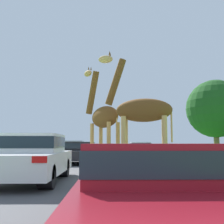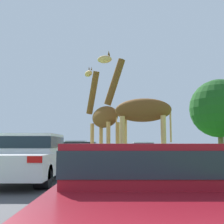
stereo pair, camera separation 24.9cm
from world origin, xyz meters
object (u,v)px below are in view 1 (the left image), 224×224
at_px(car_lead_maroon, 160,187).
at_px(tree_centre_back, 216,117).
at_px(car_queue_left, 79,152).
at_px(car_queue_right, 31,156).
at_px(car_verge_right, 140,149).
at_px(giraffe_near_road, 103,118).
at_px(car_far_ahead, 73,148).
at_px(giraffe_companion, 141,114).
at_px(tree_left_edge, 215,109).

distance_m(car_lead_maroon, tree_centre_back, 31.62).
height_order(car_lead_maroon, car_queue_left, car_queue_left).
height_order(car_lead_maroon, car_queue_right, car_queue_right).
distance_m(car_lead_maroon, car_verge_right, 19.91).
relative_size(giraffe_near_road, car_verge_right, 1.18).
height_order(giraffe_near_road, tree_centre_back, tree_centre_back).
bearing_deg(car_verge_right, car_lead_maroon, -96.16).
height_order(giraffe_near_road, car_queue_left, giraffe_near_road).
bearing_deg(car_far_ahead, giraffe_near_road, -77.68).
bearing_deg(giraffe_companion, tree_centre_back, -17.22).
bearing_deg(car_lead_maroon, car_far_ahead, 99.45).
xyz_separation_m(car_lead_maroon, car_verge_right, (2.14, 19.79, 0.05)).
distance_m(giraffe_near_road, giraffe_companion, 2.53).
height_order(giraffe_companion, tree_left_edge, tree_left_edge).
bearing_deg(giraffe_companion, car_verge_right, 3.67).
relative_size(car_lead_maroon, tree_centre_back, 0.72).
distance_m(giraffe_near_road, car_far_ahead, 12.80).
bearing_deg(giraffe_near_road, tree_centre_back, 21.71).
xyz_separation_m(tree_left_edge, tree_centre_back, (2.78, 7.08, -0.07)).
bearing_deg(tree_centre_back, giraffe_near_road, -122.88).
bearing_deg(giraffe_near_road, car_lead_maroon, -120.06).
xyz_separation_m(car_far_ahead, car_verge_right, (5.67, -1.47, -0.05)).
relative_size(car_queue_left, car_far_ahead, 0.88).
bearing_deg(tree_left_edge, car_queue_left, -142.76).
bearing_deg(car_far_ahead, car_lead_maroon, -80.55).
bearing_deg(giraffe_near_road, tree_left_edge, 16.47).
bearing_deg(giraffe_companion, tree_left_edge, -19.87).
height_order(car_lead_maroon, tree_centre_back, tree_centre_back).
relative_size(car_queue_left, tree_left_edge, 0.57).
distance_m(car_queue_right, car_far_ahead, 16.05).
bearing_deg(tree_left_edge, car_queue_right, -126.59).
bearing_deg(tree_left_edge, car_lead_maroon, -113.23).
bearing_deg(car_far_ahead, tree_left_edge, 2.72).
height_order(giraffe_companion, car_far_ahead, giraffe_companion).
relative_size(giraffe_near_road, car_queue_right, 1.07).
bearing_deg(giraffe_near_road, car_queue_left, 73.51).
xyz_separation_m(car_queue_right, car_queue_left, (0.71, 7.79, -0.10)).
height_order(car_queue_right, tree_centre_back, tree_centre_back).
relative_size(tree_left_edge, tree_centre_back, 1.06).
relative_size(car_far_ahead, tree_centre_back, 0.68).
distance_m(car_queue_left, tree_left_edge, 15.09).
bearing_deg(car_queue_left, tree_centre_back, 47.85).
xyz_separation_m(giraffe_near_road, tree_left_edge, (10.22, 13.02, 2.05)).
relative_size(car_queue_right, car_verge_right, 1.10).
distance_m(car_lead_maroon, tree_left_edge, 24.10).
distance_m(car_far_ahead, tree_centre_back, 17.84).
bearing_deg(car_queue_right, tree_centre_back, 57.47).
relative_size(car_lead_maroon, tree_left_edge, 0.69).
relative_size(giraffe_companion, car_lead_maroon, 0.98).
bearing_deg(car_verge_right, giraffe_companion, -96.60).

